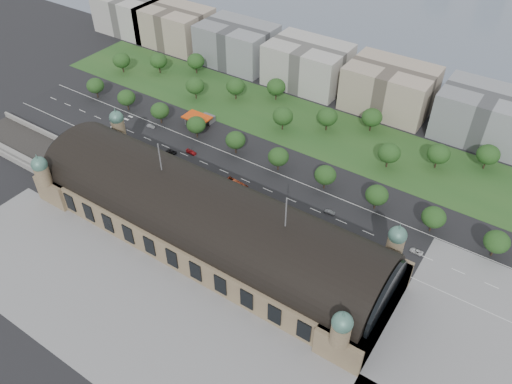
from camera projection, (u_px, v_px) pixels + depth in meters
The scene contains 53 objects.
ground at pixel (207, 238), 197.83m from camera, with size 900.00×900.00×0.00m, color black.
station at pixel (206, 219), 191.17m from camera, with size 150.00×48.40×44.30m.
track_cutting at pixel (26, 149), 242.58m from camera, with size 70.00×24.00×3.10m.
plaza_south at pixel (149, 329), 165.74m from camera, with size 190.00×48.00×0.12m, color gray.
plaza_east at pixel (470, 371), 154.19m from camera, with size 56.00×100.00×0.12m, color gray.
road_slab at pixel (224, 171), 230.35m from camera, with size 260.00×26.00×0.10m, color black.
grass_belt at pixel (294, 121), 263.04m from camera, with size 300.00×45.00×0.10m, color #275421.
petrol_station at pixel (203, 118), 260.07m from camera, with size 14.00×13.00×5.05m.
lake at pixel (445, 9), 386.42m from camera, with size 700.00×320.00×0.08m, color slate.
office_0 at pixel (132, 14), 346.24m from camera, with size 45.00×32.00×24.00m, color #B3B0A9.
office_1 at pixel (175, 27), 329.29m from camera, with size 45.00×32.00×24.00m, color tan.
office_2 at pixel (237, 44), 308.11m from camera, with size 45.00×32.00×24.00m, color gray.
office_3 at pixel (308, 65), 286.93m from camera, with size 45.00×32.00×24.00m, color #B3B0A9.
office_4 at pixel (390, 88), 265.75m from camera, with size 45.00×32.00×24.00m, color tan.
office_5 at pixel (486, 116), 244.57m from camera, with size 45.00×32.00×24.00m, color gray.
tree_row_0 at pixel (95, 86), 277.39m from camera, with size 9.60×9.60×11.52m.
tree_row_1 at pixel (126, 98), 267.23m from camera, with size 9.60×9.60×11.52m.
tree_row_2 at pixel (160, 111), 257.06m from camera, with size 9.60×9.60×11.52m.
tree_row_3 at pixel (196, 125), 246.89m from camera, with size 9.60×9.60×11.52m.
tree_row_4 at pixel (235, 140), 236.72m from camera, with size 9.60×9.60×11.52m.
tree_row_5 at pixel (278, 157), 226.56m from camera, with size 9.60×9.60×11.52m.
tree_row_6 at pixel (325, 175), 216.39m from camera, with size 9.60×9.60×11.52m.
tree_row_7 at pixel (377, 195), 206.22m from camera, with size 9.60×9.60×11.52m.
tree_row_8 at pixel (434, 217), 196.05m from camera, with size 9.60×9.60×11.52m.
tree_row_9 at pixel (497, 242), 185.89m from camera, with size 9.60×9.60×11.52m.
tree_belt_0 at pixel (121, 60), 300.21m from camera, with size 10.40×10.40×12.48m.
tree_belt_1 at pixel (159, 61), 299.76m from camera, with size 10.40×10.40×12.48m.
tree_belt_2 at pixel (196, 61), 299.30m from camera, with size 10.40×10.40×12.48m.
tree_belt_3 at pixel (195, 86), 276.07m from camera, with size 10.40×10.40×12.48m.
tree_belt_4 at pixel (236, 86), 275.61m from camera, with size 10.40×10.40×12.48m.
tree_belt_5 at pixel (276, 87), 275.16m from camera, with size 10.40×10.40×12.48m.
tree_belt_6 at pixel (283, 116), 251.92m from camera, with size 10.40×10.40×12.48m.
tree_belt_7 at pixel (327, 117), 251.46m from camera, with size 10.40×10.40×12.48m.
tree_belt_8 at pixel (372, 117), 251.01m from camera, with size 10.40×10.40×12.48m.
tree_belt_9 at pixel (389, 153), 227.77m from camera, with size 10.40×10.40×12.48m.
tree_belt_10 at pixel (439, 154), 227.32m from camera, with size 10.40×10.40×12.48m.
tree_belt_11 at pixel (488, 154), 226.86m from camera, with size 10.40×10.40×12.48m.
traffic_car_1 at pixel (151, 126), 258.16m from camera, with size 1.58×4.53×1.49m, color gray.
traffic_car_2 at pixel (171, 152), 241.00m from camera, with size 2.54×5.50×1.53m, color black.
traffic_car_3 at pixel (191, 152), 240.65m from camera, with size 2.26×5.55×1.61m, color maroon.
traffic_car_4 at pixel (235, 184), 222.02m from camera, with size 1.84×4.58×1.56m, color #1B1A4A.
traffic_car_5 at pixel (330, 212), 208.18m from camera, with size 1.53×4.40×1.45m, color #54565C.
traffic_car_6 at pixel (416, 251), 191.28m from camera, with size 2.34×5.06×1.41m, color silver.
parked_car_0 at pixel (146, 162), 234.71m from camera, with size 1.66×4.75×1.57m, color black.
parked_car_1 at pixel (135, 154), 239.76m from camera, with size 2.32×5.04×1.40m, color maroon.
parked_car_2 at pixel (162, 167), 231.70m from camera, with size 1.95×4.79×1.39m, color #1C1845.
parked_car_3 at pixel (140, 155), 238.75m from camera, with size 1.85×4.60×1.57m, color slate.
parked_car_4 at pixel (169, 168), 231.01m from camera, with size 1.45×4.16×1.37m, color silver.
parked_car_5 at pixel (148, 166), 232.44m from camera, with size 2.48×5.39×1.50m, color gray.
parked_car_6 at pixel (194, 186), 221.13m from camera, with size 1.87×4.60×1.33m, color black.
bus_west at pixel (237, 185), 220.57m from camera, with size 2.66×11.36×3.17m, color #C1401E.
bus_mid at pixel (296, 220), 203.38m from camera, with size 2.44×10.44×2.91m, color beige.
bus_east at pixel (299, 216), 204.86m from camera, with size 2.76×11.78×3.28m, color white.
Camera 1 is at (93.30, -104.67, 142.05)m, focal length 35.00 mm.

